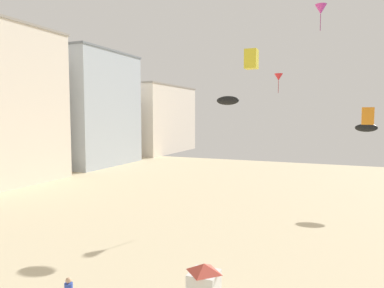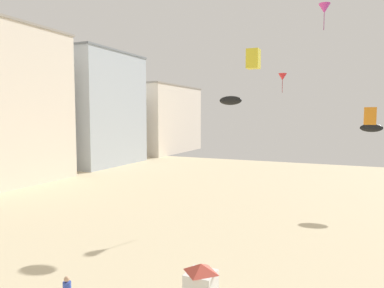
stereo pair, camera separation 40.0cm
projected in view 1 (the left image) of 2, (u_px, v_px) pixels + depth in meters
The scene contains 9 objects.
boardwalk_hotel_mid at pixel (83, 109), 60.63m from camera, with size 13.59×15.91×18.76m.
boardwalk_hotel_far at pixel (149, 119), 81.42m from camera, with size 14.14×21.89×14.86m.
lifeguard_stand at pixel (204, 281), 14.00m from camera, with size 1.10×1.10×2.55m.
kite_magenta_delta at pixel (321, 9), 29.06m from camera, with size 0.92×0.92×2.10m.
kite_black_parafoil at pixel (366, 128), 35.55m from camera, with size 2.09×0.58×0.81m.
kite_black_parafoil_2 at pixel (228, 101), 30.49m from camera, with size 1.98×0.55×0.77m.
kite_orange_box at pixel (368, 116), 20.78m from camera, with size 0.64×0.64×1.01m.
kite_red_delta at pixel (279, 77), 36.33m from camera, with size 0.86×0.86×1.95m.
kite_yellow_box at pixel (251, 59), 24.83m from camera, with size 0.85×0.85×1.34m.
Camera 1 is at (11.46, -4.21, 8.35)m, focal length 33.39 mm.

